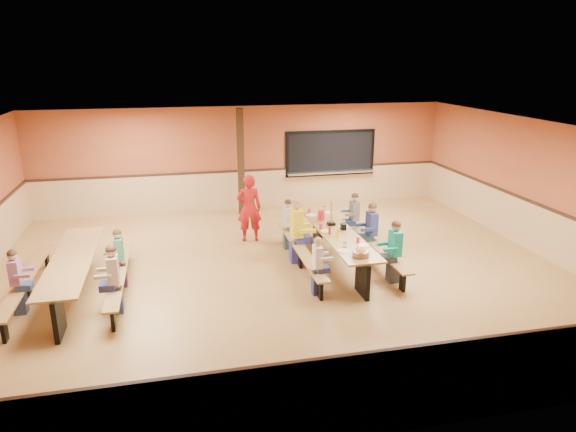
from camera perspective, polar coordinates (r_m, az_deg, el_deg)
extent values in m
plane|color=olive|center=(10.84, -0.84, -6.31)|extent=(12.00, 12.00, 0.00)
cube|color=#9B4C2D|center=(15.13, -4.81, 6.43)|extent=(12.00, 0.04, 3.00)
cube|color=#9B4C2D|center=(5.88, 9.47, -11.93)|extent=(12.00, 0.04, 3.00)
cube|color=#9B4C2D|center=(12.93, 26.16, 2.81)|extent=(0.04, 10.00, 3.00)
cube|color=white|center=(10.02, -0.91, 9.60)|extent=(12.00, 10.00, 0.04)
cube|color=black|center=(15.66, 4.73, 6.99)|extent=(2.60, 0.06, 1.20)
cube|color=silver|center=(15.69, 4.77, 4.88)|extent=(2.70, 0.28, 0.06)
cube|color=black|center=(14.52, -5.26, 5.96)|extent=(0.18, 0.18, 3.00)
cube|color=olive|center=(11.07, 5.54, -1.88)|extent=(0.75, 3.60, 0.04)
cube|color=black|center=(9.85, 8.29, -6.81)|extent=(0.08, 0.60, 0.70)
cube|color=black|center=(12.59, 3.31, -1.21)|extent=(0.08, 0.60, 0.70)
cube|color=olive|center=(10.95, 1.39, -3.63)|extent=(0.26, 3.60, 0.04)
cube|color=black|center=(11.03, 1.38, -4.72)|extent=(0.06, 0.18, 0.41)
cube|color=olive|center=(11.44, 9.44, -2.93)|extent=(0.26, 3.60, 0.04)
cube|color=black|center=(11.52, 9.38, -3.98)|extent=(0.06, 0.18, 0.41)
cube|color=olive|center=(10.44, -22.86, -4.44)|extent=(0.75, 3.60, 0.04)
cube|color=black|center=(9.19, -24.14, -10.11)|extent=(0.08, 0.60, 0.70)
cube|color=black|center=(12.00, -21.48, -3.40)|extent=(0.08, 0.60, 0.70)
cube|color=olive|center=(10.73, -27.03, -6.09)|extent=(0.26, 3.60, 0.04)
cube|color=black|center=(10.81, -26.87, -7.19)|extent=(0.06, 0.18, 0.41)
cube|color=olive|center=(10.42, -18.20, -5.67)|extent=(0.26, 3.60, 0.04)
cube|color=black|center=(10.51, -18.09, -6.80)|extent=(0.06, 0.18, 0.41)
imported|color=#AD1315|center=(12.45, -4.34, 0.87)|extent=(0.63, 0.44, 1.66)
cylinder|color=red|center=(11.82, 3.70, 0.09)|extent=(0.16, 0.16, 0.22)
cube|color=black|center=(11.21, 6.16, -1.19)|extent=(0.10, 0.14, 0.13)
cylinder|color=yellow|center=(10.73, 5.57, -1.93)|extent=(0.06, 0.06, 0.17)
cylinder|color=#B2140F|center=(10.88, 4.65, -1.61)|extent=(0.06, 0.06, 0.17)
cube|color=black|center=(11.50, 4.82, -0.86)|extent=(0.16, 0.16, 0.06)
cube|color=olive|center=(11.41, 4.85, 0.48)|extent=(0.02, 0.09, 0.50)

